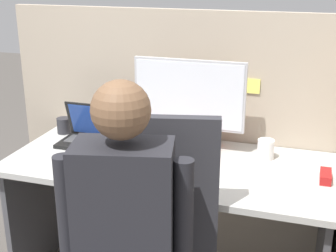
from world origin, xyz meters
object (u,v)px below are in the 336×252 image
Objects in this scene: paper_box at (188,143)px; stapler at (326,176)px; laptop at (91,136)px; person at (116,236)px; monitor at (189,99)px; carrot_toy at (167,183)px; pen_cup at (64,126)px; coffee_mug at (266,149)px.

paper_box reaches higher than stapler.
laptop is 0.25× the size of person.
person is at bearing -90.06° from monitor.
person reaches higher than monitor.
laptop is 2.55× the size of stapler.
paper_box is at bearing 165.39° from stapler.
person is (0.52, -0.85, -0.00)m from laptop.
stapler is (0.69, -0.18, -0.01)m from paper_box.
laptop is at bearing 145.15° from carrot_toy.
paper_box is 0.94m from person.
person is 1.21m from pen_cup.
laptop reaches higher than paper_box.
carrot_toy is at bearing -128.77° from coffee_mug.
pen_cup is at bearing 178.45° from paper_box.
coffee_mug is (0.40, 0.93, 0.01)m from person.
stapler is at bearing -14.82° from monitor.
monitor is at bearing 93.87° from carrot_toy.
paper_box is 0.74m from pen_cup.
laptop is at bearing -25.53° from pen_cup.
stapler is 0.77× the size of carrot_toy.
monitor is 4.60× the size of stapler.
paper_box is 0.47m from carrot_toy.
laptop is 1.98× the size of carrot_toy.
person is at bearing -132.24° from stapler.
laptop is at bearing -170.39° from paper_box.
carrot_toy is 1.81× the size of pen_cup.
carrot_toy is at bearing 85.99° from person.
stapler is at bearing -14.61° from paper_box.
pen_cup is (-1.43, 0.20, 0.02)m from stapler.
coffee_mug is (0.37, 0.46, 0.02)m from carrot_toy.
pen_cup reaches higher than paper_box.
pen_cup reaches higher than carrot_toy.
pen_cup is at bearing 147.68° from carrot_toy.
person reaches higher than stapler.
monitor is 3.56× the size of carrot_toy.
laptop is 1.00m from person.
coffee_mug is 1.11× the size of pen_cup.
pen_cup is at bearing 172.06° from stapler.
carrot_toy is 0.92m from pen_cup.
coffee_mug is at bearing 51.23° from carrot_toy.
paper_box is at bearing 89.94° from person.
person reaches higher than pen_cup.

